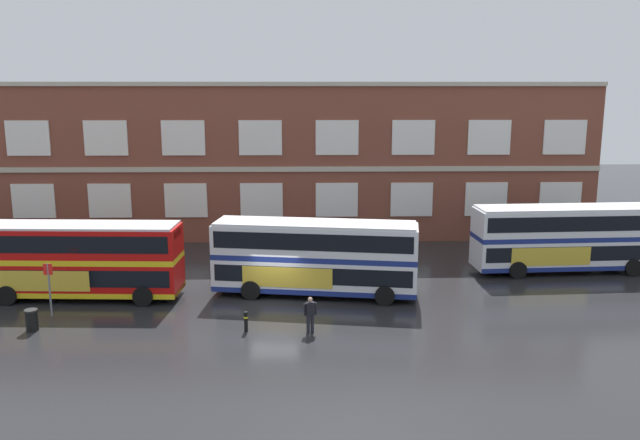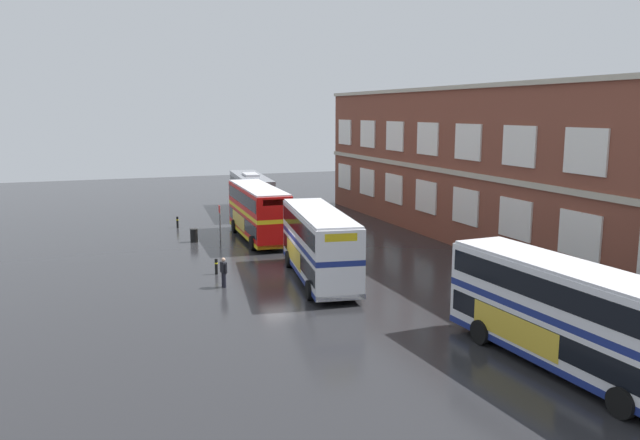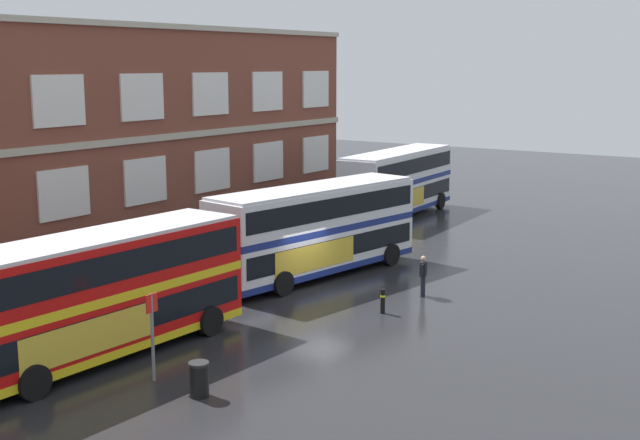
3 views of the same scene
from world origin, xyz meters
TOP-DOWN VIEW (x-y plane):
  - ground_plane at (0.00, 2.00)m, footprint 120.00×120.00m
  - brick_terminal_building at (-1.52, 17.98)m, footprint 49.15×8.19m
  - double_decker_near at (-10.59, 1.36)m, footprint 11.11×3.24m
  - double_decker_middle at (2.17, 1.58)m, footprint 11.27×4.25m
  - double_decker_far at (17.50, 5.84)m, footprint 11.12×3.31m
  - waiting_passenger at (1.86, -3.98)m, footprint 0.63×0.35m
  - bus_stand_flag at (-11.00, -1.53)m, footprint 0.44×0.10m
  - station_litter_bin at (-11.15, -3.49)m, footprint 0.60×0.60m
  - safety_bollard_east at (-1.14, -3.80)m, footprint 0.19×0.19m

SIDE VIEW (x-z plane):
  - ground_plane at x=0.00m, z-range 0.00..0.00m
  - safety_bollard_east at x=-1.14m, z-range 0.02..0.97m
  - station_litter_bin at x=-11.15m, z-range 0.01..1.04m
  - waiting_passenger at x=1.86m, z-range 0.08..1.78m
  - bus_stand_flag at x=-11.00m, z-range 0.29..2.99m
  - double_decker_near at x=-10.59m, z-range 0.11..4.18m
  - double_decker_middle at x=2.17m, z-range 0.11..4.18m
  - double_decker_far at x=17.50m, z-range 0.11..4.18m
  - brick_terminal_building at x=-1.52m, z-range -0.15..11.40m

